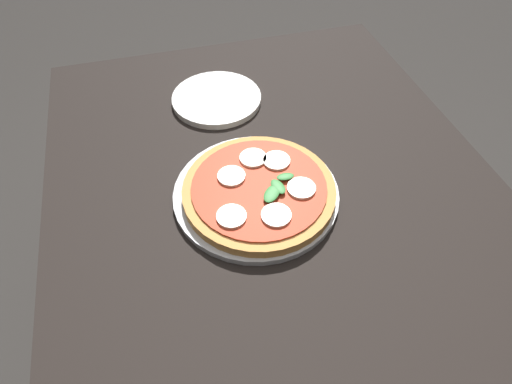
{
  "coord_description": "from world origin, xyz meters",
  "views": [
    {
      "loc": [
        -0.39,
        0.18,
        1.33
      ],
      "look_at": [
        0.11,
        0.04,
        0.74
      ],
      "focal_mm": 30.19,
      "sensor_mm": 36.0,
      "label": 1
    }
  ],
  "objects_px": {
    "dining_table": "(294,271)",
    "plate_white": "(217,99)",
    "pizza": "(259,190)",
    "serving_tray": "(256,193)"
  },
  "relations": [
    {
      "from": "pizza",
      "to": "dining_table",
      "type": "bearing_deg",
      "value": -159.62
    },
    {
      "from": "plate_white",
      "to": "pizza",
      "type": "bearing_deg",
      "value": -177.54
    },
    {
      "from": "pizza",
      "to": "plate_white",
      "type": "height_order",
      "value": "pizza"
    },
    {
      "from": "dining_table",
      "to": "plate_white",
      "type": "distance_m",
      "value": 0.43
    },
    {
      "from": "pizza",
      "to": "serving_tray",
      "type": "bearing_deg",
      "value": 25.03
    },
    {
      "from": "dining_table",
      "to": "serving_tray",
      "type": "height_order",
      "value": "serving_tray"
    },
    {
      "from": "dining_table",
      "to": "pizza",
      "type": "height_order",
      "value": "pizza"
    },
    {
      "from": "dining_table",
      "to": "serving_tray",
      "type": "bearing_deg",
      "value": 20.72
    },
    {
      "from": "serving_tray",
      "to": "pizza",
      "type": "bearing_deg",
      "value": -154.97
    },
    {
      "from": "serving_tray",
      "to": "dining_table",
      "type": "bearing_deg",
      "value": -159.28
    }
  ]
}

